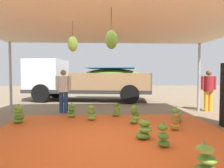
# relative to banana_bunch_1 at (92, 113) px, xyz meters

# --- Properties ---
(ground_plane) EXTENTS (40.00, 40.00, 0.00)m
(ground_plane) POSITION_rel_banana_bunch_1_xyz_m (0.54, 1.15, -0.25)
(ground_plane) COLOR #7F6B51
(tarp_orange) EXTENTS (6.16, 5.38, 0.01)m
(tarp_orange) POSITION_rel_banana_bunch_1_xyz_m (0.54, -1.85, -0.24)
(tarp_orange) COLOR #E05B23
(tarp_orange) RESTS_ON ground
(tent_canopy) EXTENTS (8.00, 7.00, 2.86)m
(tent_canopy) POSITION_rel_banana_bunch_1_xyz_m (0.53, -1.94, 2.53)
(tent_canopy) COLOR #9EA0A5
(tent_canopy) RESTS_ON ground
(banana_bunch_1) EXTENTS (0.35, 0.36, 0.54)m
(banana_bunch_1) POSITION_rel_banana_bunch_1_xyz_m (0.00, 0.00, 0.00)
(banana_bunch_1) COLOR #75A83D
(banana_bunch_1) RESTS_ON tarp_orange
(banana_bunch_2) EXTENTS (0.41, 0.41, 0.50)m
(banana_bunch_2) POSITION_rel_banana_bunch_1_xyz_m (1.92, -3.60, -0.04)
(banana_bunch_2) COLOR #477523
(banana_bunch_2) RESTS_ON tarp_orange
(banana_bunch_3) EXTENTS (0.33, 0.36, 0.52)m
(banana_bunch_3) POSITION_rel_banana_bunch_1_xyz_m (1.62, -2.49, -0.02)
(banana_bunch_3) COLOR #518428
(banana_bunch_3) RESTS_ON tarp_orange
(banana_bunch_4) EXTENTS (0.45, 0.45, 0.59)m
(banana_bunch_4) POSITION_rel_banana_bunch_1_xyz_m (-2.23, -0.30, 0.02)
(banana_bunch_4) COLOR #60932D
(banana_bunch_4) RESTS_ON tarp_orange
(banana_bunch_5) EXTENTS (0.40, 0.37, 0.52)m
(banana_bunch_5) POSITION_rel_banana_bunch_1_xyz_m (0.87, 0.56, -0.02)
(banana_bunch_5) COLOR #6B9E38
(banana_bunch_5) RESTS_ON tarp_orange
(banana_bunch_6) EXTENTS (0.35, 0.36, 0.54)m
(banana_bunch_6) POSITION_rel_banana_bunch_1_xyz_m (-0.72, 0.43, -0.01)
(banana_bunch_6) COLOR #6B9E38
(banana_bunch_6) RESTS_ON tarp_orange
(banana_bunch_7) EXTENTS (0.39, 0.34, 0.60)m
(banana_bunch_7) POSITION_rel_banana_bunch_1_xyz_m (1.34, -0.57, 0.03)
(banana_bunch_7) COLOR #6B9E38
(banana_bunch_7) RESTS_ON tarp_orange
(banana_bunch_8) EXTENTS (0.43, 0.43, 0.48)m
(banana_bunch_8) POSITION_rel_banana_bunch_1_xyz_m (2.68, -0.42, -0.03)
(banana_bunch_8) COLOR #518428
(banana_bunch_8) RESTS_ON tarp_orange
(banana_bunch_9) EXTENTS (0.32, 0.32, 0.51)m
(banana_bunch_9) POSITION_rel_banana_bunch_1_xyz_m (2.32, -1.32, -0.02)
(banana_bunch_9) COLOR #996628
(banana_bunch_9) RESTS_ON tarp_orange
(banana_bunch_10) EXTENTS (0.49, 0.44, 0.48)m
(banana_bunch_10) POSITION_rel_banana_bunch_1_xyz_m (1.34, -1.96, -0.03)
(banana_bunch_10) COLOR #518428
(banana_bunch_10) RESTS_ON tarp_orange
(cargo_truck_main) EXTENTS (7.35, 3.41, 2.40)m
(cargo_truck_main) POSITION_rel_banana_bunch_1_xyz_m (-0.68, 5.08, 0.98)
(cargo_truck_main) COLOR #2D2D2D
(cargo_truck_main) RESTS_ON ground
(worker_0) EXTENTS (0.62, 0.38, 1.70)m
(worker_0) POSITION_rel_banana_bunch_1_xyz_m (4.70, 1.36, 0.74)
(worker_0) COLOR orange
(worker_0) RESTS_ON ground
(worker_1) EXTENTS (0.62, 0.38, 1.70)m
(worker_1) POSITION_rel_banana_bunch_1_xyz_m (-1.18, 1.38, 0.74)
(worker_1) COLOR navy
(worker_1) RESTS_ON ground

